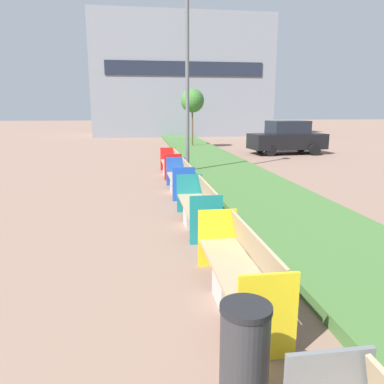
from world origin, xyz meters
TOP-DOWN VIEW (x-y plane):
  - planter_grass_strip at (3.20, 12.00)m, footprint 2.80×120.00m
  - building_backdrop at (4.00, 39.88)m, footprint 16.50×7.60m
  - bench_yellow_frame at (0.94, 6.59)m, footprint 0.65×2.42m
  - bench_teal_frame at (0.94, 9.92)m, footprint 0.65×2.33m
  - bench_blue_frame at (0.94, 13.31)m, footprint 0.65×2.23m
  - bench_red_frame at (0.94, 16.49)m, footprint 0.65×2.32m
  - litter_bin at (0.50, 4.81)m, footprint 0.42×0.42m
  - street_lamp_post at (1.55, 16.33)m, footprint 0.24×0.44m
  - sapling_tree_far at (3.21, 26.46)m, footprint 1.50×1.50m
  - parked_car_distant at (8.02, 22.43)m, footprint 4.34×2.13m

SIDE VIEW (x-z plane):
  - planter_grass_strip at x=3.20m, z-range 0.00..0.18m
  - bench_blue_frame at x=0.94m, z-range -0.10..0.84m
  - bench_red_frame at x=0.94m, z-range -0.10..0.84m
  - bench_teal_frame at x=0.94m, z-range -0.10..0.84m
  - bench_yellow_frame at x=0.94m, z-range -0.09..0.85m
  - litter_bin at x=0.50m, z-range 0.00..0.97m
  - parked_car_distant at x=8.02m, z-range -0.02..1.84m
  - sapling_tree_far at x=3.21m, z-range 1.12..4.89m
  - street_lamp_post at x=1.55m, z-range 0.38..8.13m
  - building_backdrop at x=4.00m, z-range 0.00..10.82m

